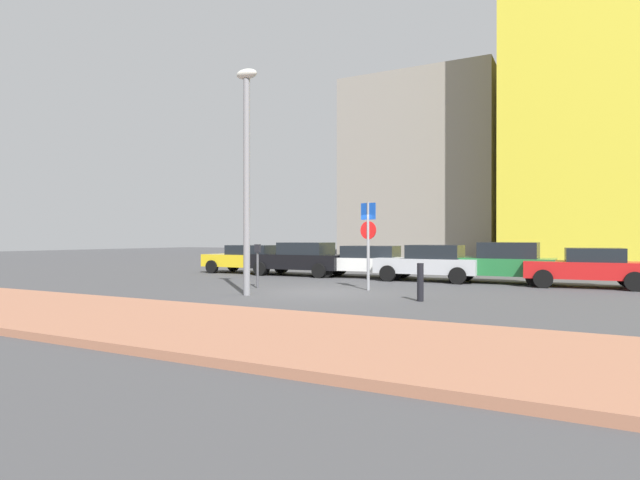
# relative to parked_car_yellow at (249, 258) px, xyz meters

# --- Properties ---
(ground_plane) EXTENTS (120.00, 120.00, 0.00)m
(ground_plane) POSITION_rel_parked_car_yellow_xyz_m (7.13, -6.08, -0.74)
(ground_plane) COLOR #424244
(sidewalk_brick) EXTENTS (40.00, 4.22, 0.14)m
(sidewalk_brick) POSITION_rel_parked_car_yellow_xyz_m (7.13, -12.86, -0.67)
(sidewalk_brick) COLOR #9E664C
(sidewalk_brick) RESTS_ON ground
(parked_car_yellow) EXTENTS (4.40, 1.96, 1.38)m
(parked_car_yellow) POSITION_rel_parked_car_yellow_xyz_m (0.00, 0.00, 0.00)
(parked_car_yellow) COLOR gold
(parked_car_yellow) RESTS_ON ground
(parked_car_black) EXTENTS (4.49, 2.10, 1.53)m
(parked_car_black) POSITION_rel_parked_car_yellow_xyz_m (3.04, -0.19, 0.05)
(parked_car_black) COLOR black
(parked_car_black) RESTS_ON ground
(parked_car_white) EXTENTS (4.64, 2.24, 1.39)m
(parked_car_white) POSITION_rel_parked_car_yellow_xyz_m (6.20, 0.15, -0.00)
(parked_car_white) COLOR white
(parked_car_white) RESTS_ON ground
(parked_car_silver) EXTENTS (4.05, 2.01, 1.45)m
(parked_car_silver) POSITION_rel_parked_car_yellow_xyz_m (9.12, -0.40, 0.02)
(parked_car_silver) COLOR #B7BABF
(parked_car_silver) RESTS_ON ground
(parked_car_green) EXTENTS (4.07, 1.93, 1.57)m
(parked_car_green) POSITION_rel_parked_car_yellow_xyz_m (11.80, -0.08, 0.07)
(parked_car_green) COLOR #237238
(parked_car_green) RESTS_ON ground
(parked_car_red) EXTENTS (4.08, 2.09, 1.38)m
(parked_car_red) POSITION_rel_parked_car_yellow_xyz_m (14.71, -0.45, -0.02)
(parked_car_red) COLOR red
(parked_car_red) RESTS_ON ground
(parking_sign_post) EXTENTS (0.59, 0.14, 2.92)m
(parking_sign_post) POSITION_rel_parked_car_yellow_xyz_m (8.24, -4.83, 1.10)
(parking_sign_post) COLOR gray
(parking_sign_post) RESTS_ON ground
(parking_meter) EXTENTS (0.18, 0.14, 1.51)m
(parking_meter) POSITION_rel_parked_car_yellow_xyz_m (4.60, -5.94, 0.23)
(parking_meter) COLOR #4C4C51
(parking_meter) RESTS_ON ground
(street_lamp) EXTENTS (0.70, 0.36, 6.82)m
(street_lamp) POSITION_rel_parked_car_yellow_xyz_m (5.52, -7.85, 3.29)
(street_lamp) COLOR gray
(street_lamp) RESTS_ON ground
(traffic_bollard_near) EXTENTS (0.15, 0.15, 0.91)m
(traffic_bollard_near) POSITION_rel_parked_car_yellow_xyz_m (5.37, -7.66, -0.29)
(traffic_bollard_near) COLOR black
(traffic_bollard_near) RESTS_ON ground
(traffic_bollard_mid) EXTENTS (0.18, 0.18, 1.04)m
(traffic_bollard_mid) POSITION_rel_parked_car_yellow_xyz_m (10.58, -6.87, -0.22)
(traffic_bollard_mid) COLOR black
(traffic_bollard_mid) RESTS_ON ground
(building_colorful_midrise) EXTENTS (16.17, 13.53, 26.27)m
(building_colorful_midrise) POSITION_rel_parked_car_yellow_xyz_m (17.20, 25.21, 12.40)
(building_colorful_midrise) COLOR gold
(building_colorful_midrise) RESTS_ON ground
(building_under_construction) EXTENTS (14.41, 12.66, 17.25)m
(building_under_construction) POSITION_rel_parked_car_yellow_xyz_m (0.80, 29.98, 7.89)
(building_under_construction) COLOR gray
(building_under_construction) RESTS_ON ground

